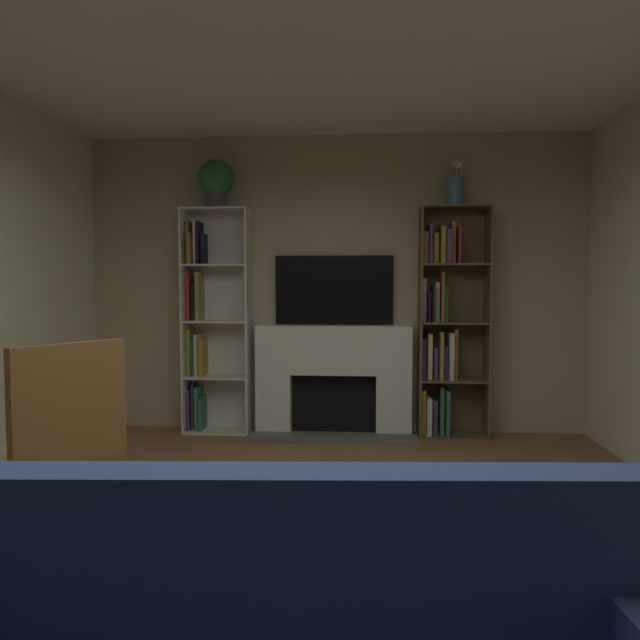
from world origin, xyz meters
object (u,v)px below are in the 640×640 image
fireplace (334,376)px  coffee_table (312,586)px  tv (334,290)px  bookshelf_right (445,327)px  armchair (53,446)px  bookshelf_left (210,323)px  potted_plant (216,181)px  vase_with_flowers (455,189)px

fireplace → coffee_table: (0.11, -3.57, -0.21)m
tv → bookshelf_right: bookshelf_right is taller
tv → armchair: size_ratio=1.00×
coffee_table → bookshelf_right: bearing=75.2°
tv → bookshelf_left: 1.24m
bookshelf_left → armchair: bookshelf_left is taller
potted_plant → bookshelf_right: bearing=0.6°
coffee_table → armchair: bearing=147.3°
bookshelf_right → potted_plant: 2.57m
tv → potted_plant: potted_plant is taller
tv → bookshelf_left: (-1.20, -0.08, -0.32)m
armchair → vase_with_flowers: bearing=45.9°
bookshelf_right → armchair: (-2.43, -2.61, -0.46)m
bookshelf_left → armchair: size_ratio=1.89×
fireplace → armchair: bearing=-117.9°
bookshelf_right → tv: bearing=174.7°
bookshelf_left → bookshelf_right: same height
bookshelf_right → armchair: 3.59m
bookshelf_right → vase_with_flowers: size_ratio=5.13×
tv → bookshelf_left: bookshelf_left is taller
fireplace → coffee_table: size_ratio=1.73×
fireplace → armchair: size_ratio=1.39×
bookshelf_right → vase_with_flowers: vase_with_flowers is taller
bookshelf_left → vase_with_flowers: bearing=-1.0°
potted_plant → armchair: size_ratio=0.41×
fireplace → bookshelf_left: bookshelf_left is taller
vase_with_flowers → fireplace: bearing=178.7°
tv → potted_plant: 1.53m
vase_with_flowers → coffee_table: 4.17m
tv → fireplace: bearing=-90.0°
fireplace → potted_plant: 2.17m
armchair → tv: bearing=62.9°
vase_with_flowers → armchair: vase_with_flowers is taller
vase_with_flowers → bookshelf_left: bearing=179.0°
tv → potted_plant: bearing=-173.9°
fireplace → armchair: 2.96m
bookshelf_right → coffee_table: size_ratio=2.36×
potted_plant → vase_with_flowers: potted_plant is taller
bookshelf_right → coffee_table: (-0.94, -3.57, -0.68)m
potted_plant → vase_with_flowers: 2.24m
armchair → coffee_table: bearing=-32.7°
coffee_table → vase_with_flowers: bearing=74.0°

